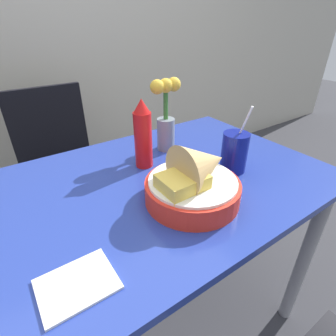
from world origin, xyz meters
The scene contains 9 objects.
ground_plane centered at (0.00, 0.00, 0.00)m, with size 12.00×12.00×0.00m, color #38383D.
wall_window centered at (0.00, 1.29, 1.30)m, with size 7.00×0.06×2.60m.
dining_table centered at (0.00, 0.00, 0.65)m, with size 1.11×0.74×0.76m.
chair_far_window centered at (-0.13, 0.83, 0.53)m, with size 0.40×0.40×0.90m.
food_basket centered at (0.03, -0.14, 0.83)m, with size 0.26×0.26×0.18m.
ketchup_bottle centered at (0.01, 0.11, 0.88)m, with size 0.06×0.06×0.23m.
drink_cup centered at (0.24, -0.09, 0.83)m, with size 0.09×0.09×0.22m.
flower_vase centered at (0.15, 0.17, 0.90)m, with size 0.12×0.07×0.27m.
napkin centered at (-0.33, -0.23, 0.77)m, with size 0.14×0.11×0.01m.
Camera 1 is at (-0.37, -0.60, 1.21)m, focal length 28.00 mm.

